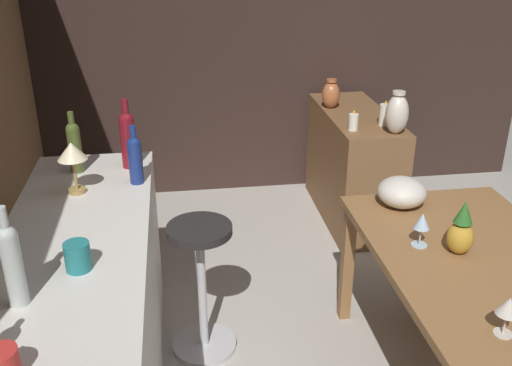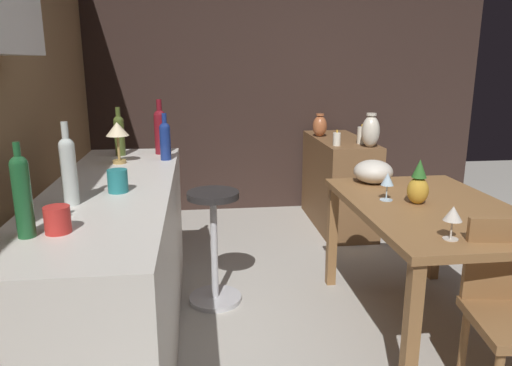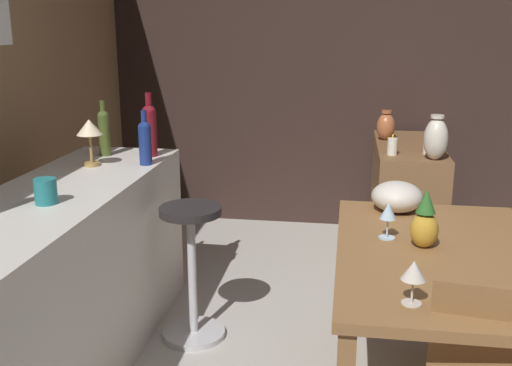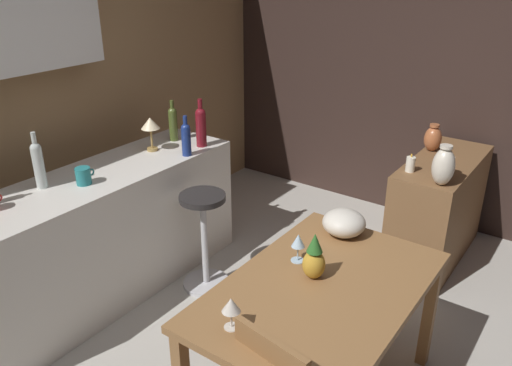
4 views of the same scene
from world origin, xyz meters
The scene contains 18 objects.
wall_side_right centered at (2.55, 0.30, 1.30)m, with size 0.10×4.40×2.60m, color #33231E.
dining_table centered at (0.05, -0.26, 0.65)m, with size 1.33×0.85×0.74m.
kitchen_counter centered at (0.06, 1.44, 0.45)m, with size 2.10×0.60×0.90m, color silver.
sideboard_cabinet centered at (1.88, -0.28, 0.41)m, with size 1.10×0.44×0.82m, color brown.
bar_stool centered at (0.52, 0.92, 0.39)m, with size 0.34×0.34×0.73m.
wine_glass_left centered at (-0.44, -0.09, 0.85)m, with size 0.08×0.08×0.15m.
wine_glass_right centered at (0.18, -0.04, 0.86)m, with size 0.07×0.07×0.16m.
pineapple_centerpiece centered at (0.09, -0.19, 0.84)m, with size 0.11×0.11×0.25m.
fruit_bowl centered at (0.57, -0.11, 0.81)m, with size 0.25×0.25×0.15m, color beige.
wine_bottle_cobalt centered at (0.69, 1.20, 1.03)m, with size 0.07×0.07×0.29m.
wine_bottle_ruby centered at (0.90, 1.25, 1.06)m, with size 0.08×0.08×0.36m.
wine_bottle_olive centered at (0.88, 1.51, 1.05)m, with size 0.07×0.07×0.32m.
cup_teal centered at (-0.06, 1.38, 0.95)m, with size 0.13×0.09×0.11m.
counter_lamp centered at (0.62, 1.48, 1.09)m, with size 0.14×0.14×0.25m.
pillar_candle_tall centered at (1.59, -0.38, 0.89)m, with size 0.08×0.08×0.17m.
pillar_candle_short centered at (1.52, -0.14, 0.87)m, with size 0.06×0.06×0.13m.
vase_copper centered at (2.03, -0.13, 0.92)m, with size 0.13×0.13×0.21m.
vase_ceramic_ivory centered at (1.42, -0.39, 0.95)m, with size 0.15×0.15×0.28m.
Camera 3 is at (-2.30, 0.14, 1.64)m, focal length 41.95 mm.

